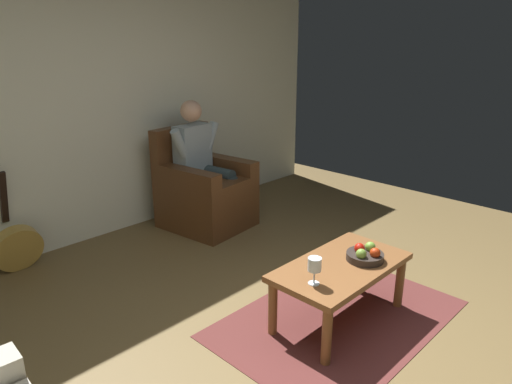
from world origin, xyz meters
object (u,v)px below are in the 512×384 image
at_px(person_seated, 202,160).
at_px(guitar, 16,245).
at_px(wine_glass_near, 315,266).
at_px(armchair, 204,192).
at_px(fruit_bowl, 365,255).
at_px(coffee_table, 341,273).

relative_size(person_seated, guitar, 1.30).
distance_m(guitar, wine_glass_near, 2.51).
xyz_separation_m(armchair, fruit_bowl, (0.31, 2.03, 0.11)).
bearing_deg(armchair, fruit_bowl, 74.78).
xyz_separation_m(coffee_table, wine_glass_near, (0.33, 0.03, 0.18)).
bearing_deg(fruit_bowl, wine_glass_near, -6.47).
relative_size(armchair, fruit_bowl, 3.98).
relative_size(guitar, fruit_bowl, 3.90).
height_order(armchair, coffee_table, armchair).
bearing_deg(wine_glass_near, fruit_bowl, 173.53).
height_order(coffee_table, wine_glass_near, wine_glass_near).
relative_size(guitar, wine_glass_near, 5.62).
relative_size(wine_glass_near, fruit_bowl, 0.69).
bearing_deg(person_seated, fruit_bowl, 74.85).
height_order(armchair, wine_glass_near, armchair).
distance_m(person_seated, fruit_bowl, 2.07).
xyz_separation_m(armchair, wine_glass_near, (0.79, 1.98, 0.19)).
relative_size(coffee_table, fruit_bowl, 3.91).
bearing_deg(armchair, wine_glass_near, 61.43).
bearing_deg(coffee_table, guitar, -61.85).
xyz_separation_m(coffee_table, fruit_bowl, (-0.16, 0.08, 0.10)).
xyz_separation_m(coffee_table, guitar, (1.23, -2.29, -0.13)).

